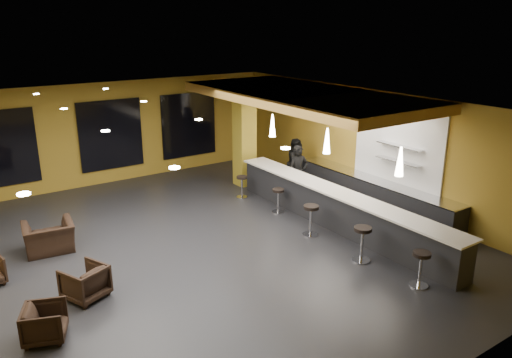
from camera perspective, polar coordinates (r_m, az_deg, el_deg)
floor at (r=12.86m, az=-6.16°, el=-7.85°), size 12.00×13.00×0.10m
ceiling at (r=11.77m, az=-6.73°, el=8.18°), size 12.00×13.00×0.10m
wall_back at (r=18.06m, az=-16.38°, el=5.09°), size 12.00×0.10×3.50m
wall_front at (r=7.54m, az=18.56°, el=-12.90°), size 12.00×0.10×3.50m
wall_right at (r=15.83m, az=13.25°, el=3.62°), size 0.10×13.00×3.50m
wood_soffit at (r=14.83m, az=5.36°, el=9.44°), size 3.60×8.00×0.28m
window_center at (r=17.97m, az=-16.25°, el=4.87°), size 2.20×0.06×2.40m
window_right at (r=19.09m, az=-7.68°, el=6.14°), size 2.20×0.06×2.40m
tile_backsplash at (r=15.07m, az=15.87°, el=3.70°), size 0.06×3.20×2.40m
bar_counter at (r=13.88m, az=9.17°, el=-3.53°), size 0.60×8.00×1.00m
bar_top at (r=13.70m, az=9.28°, el=-1.48°), size 0.78×8.10×0.05m
prep_counter at (r=15.59m, az=13.26°, el=-1.66°), size 0.70×6.00×0.86m
prep_top at (r=15.45m, az=13.38°, el=-0.07°), size 0.72×6.00×0.03m
wall_shelf_lower at (r=14.94m, az=15.98°, el=1.98°), size 0.30×1.50×0.03m
wall_shelf_upper at (r=14.83m, az=16.13°, el=3.66°), size 0.30×1.50×0.03m
column at (r=16.98m, az=-1.33°, el=5.03°), size 0.60×0.60×3.50m
pendant_0 at (r=12.03m, az=16.14°, el=1.94°), size 0.20×0.20×0.70m
pendant_1 at (r=13.68m, az=8.12°, el=4.33°), size 0.20×0.20×0.70m
pendant_2 at (r=15.57m, az=1.89°, el=6.12°), size 0.20×0.20×0.70m
staff_a at (r=15.88m, az=4.87°, el=0.77°), size 0.73×0.58×1.73m
staff_b at (r=17.04m, az=4.63°, el=1.87°), size 0.96×0.84×1.68m
staff_c at (r=17.13m, az=4.57°, el=1.77°), size 0.91×0.77×1.57m
armchair_a at (r=9.98m, az=-22.98°, el=-14.90°), size 0.93×0.92×0.66m
armchair_b at (r=10.99m, az=-18.97°, el=-11.09°), size 1.02×1.03×0.72m
armchair_d at (r=13.36m, az=-22.59°, el=-6.17°), size 1.27×1.14×0.75m
bar_stool_0 at (r=11.32m, az=18.32°, el=-9.27°), size 0.40×0.40×0.80m
bar_stool_1 at (r=12.07m, az=12.05°, el=-6.78°), size 0.44×0.44×0.86m
bar_stool_2 at (r=13.27m, az=6.29°, el=-4.26°), size 0.42×0.42×0.84m
bar_stool_3 at (r=14.77m, az=2.56°, el=-2.12°), size 0.37×0.37×0.73m
bar_stool_4 at (r=16.00m, az=-1.62°, el=-0.57°), size 0.36×0.36×0.72m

